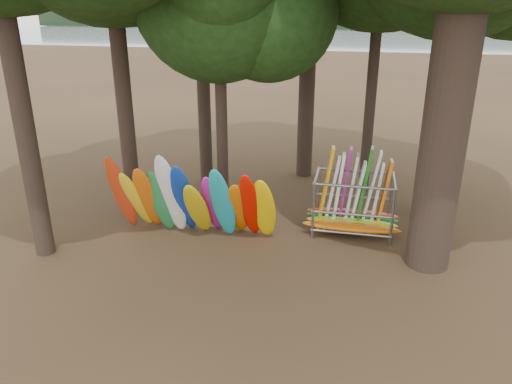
# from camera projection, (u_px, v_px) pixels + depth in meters

# --- Properties ---
(ground) EXTENTS (120.00, 120.00, 0.00)m
(ground) POSITION_uv_depth(u_px,v_px,m) (262.00, 254.00, 14.98)
(ground) COLOR #47331E
(ground) RESTS_ON ground
(lake) EXTENTS (160.00, 160.00, 0.00)m
(lake) POSITION_uv_depth(u_px,v_px,m) (346.00, 51.00, 69.59)
(lake) COLOR gray
(lake) RESTS_ON ground
(far_shore) EXTENTS (160.00, 4.00, 4.00)m
(far_shore) POSITION_uv_depth(u_px,v_px,m) (355.00, 20.00, 114.37)
(far_shore) COLOR black
(far_shore) RESTS_ON ground
(kayak_row) EXTENTS (5.24, 2.13, 3.12)m
(kayak_row) POSITION_uv_depth(u_px,v_px,m) (191.00, 202.00, 15.52)
(kayak_row) COLOR red
(kayak_row) RESTS_ON ground
(storage_rack) EXTENTS (3.11, 1.63, 2.88)m
(storage_rack) POSITION_uv_depth(u_px,v_px,m) (353.00, 206.00, 16.10)
(storage_rack) COLOR slate
(storage_rack) RESTS_ON ground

